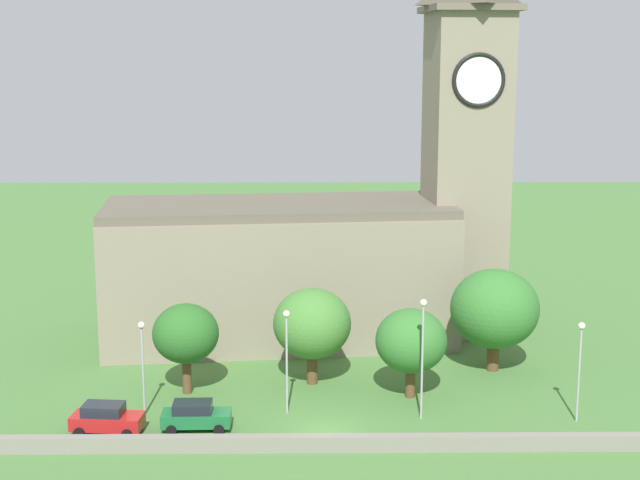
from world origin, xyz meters
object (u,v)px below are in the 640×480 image
(streetlamp_east_end, at_px, (580,355))
(tree_by_tower, at_px, (312,324))
(car_red, at_px, (106,418))
(tree_riverside_east, at_px, (186,334))
(tree_churchyard, at_px, (495,309))
(streetlamp_east_mid, at_px, (423,341))
(streetlamp_central, at_px, (287,345))
(tree_riverside_west, at_px, (411,341))
(streetlamp_west_mid, at_px, (142,352))
(car_green, at_px, (195,416))
(church, at_px, (323,242))

(streetlamp_east_end, height_order, tree_by_tower, tree_by_tower)
(car_red, distance_m, tree_riverside_east, 8.57)
(car_red, distance_m, streetlamp_east_end, 29.46)
(tree_churchyard, bearing_deg, tree_by_tower, -168.73)
(streetlamp_east_mid, relative_size, tree_by_tower, 1.15)
(streetlamp_central, bearing_deg, tree_riverside_east, 151.69)
(tree_churchyard, distance_m, tree_riverside_west, 8.56)
(streetlamp_east_end, bearing_deg, streetlamp_west_mid, 177.08)
(streetlamp_central, relative_size, tree_riverside_west, 1.12)
(car_red, height_order, tree_by_tower, tree_by_tower)
(tree_by_tower, bearing_deg, car_green, -131.54)
(tree_churchyard, xyz_separation_m, tree_by_tower, (-13.24, -2.64, -0.31))
(tree_riverside_east, xyz_separation_m, tree_by_tower, (8.55, 1.81, 0.14))
(car_green, relative_size, streetlamp_west_mid, 0.69)
(car_green, bearing_deg, streetlamp_east_end, 2.49)
(streetlamp_central, height_order, tree_churchyard, tree_churchyard)
(streetlamp_east_end, bearing_deg, car_red, -176.99)
(streetlamp_east_mid, xyz_separation_m, streetlamp_east_end, (9.75, -0.61, -0.77))
(tree_churchyard, bearing_deg, car_green, -152.21)
(church, height_order, car_green, church)
(car_green, bearing_deg, church, 67.53)
(streetlamp_central, distance_m, tree_by_tower, 5.77)
(tree_churchyard, height_order, tree_riverside_west, tree_churchyard)
(streetlamp_east_end, xyz_separation_m, tree_riverside_east, (-25.20, 5.30, -0.18))
(streetlamp_west_mid, distance_m, tree_riverside_west, 17.65)
(church, distance_m, tree_riverside_west, 15.77)
(streetlamp_central, relative_size, tree_churchyard, 0.91)
(car_red, xyz_separation_m, tree_churchyard, (25.81, 11.28, 3.70))
(streetlamp_central, relative_size, tree_riverside_east, 1.10)
(streetlamp_west_mid, relative_size, streetlamp_east_mid, 0.79)
(streetlamp_central, bearing_deg, tree_riverside_west, 18.79)
(streetlamp_central, xyz_separation_m, tree_riverside_west, (8.24, 2.80, -0.66))
(streetlamp_east_mid, height_order, tree_riverside_east, streetlamp_east_mid)
(streetlamp_east_mid, relative_size, tree_riverside_east, 1.25)
(car_red, height_order, streetlamp_east_end, streetlamp_east_end)
(church, xyz_separation_m, streetlamp_east_mid, (6.01, -17.94, -2.68))
(tree_riverside_east, height_order, tree_riverside_west, tree_riverside_east)
(church, height_order, streetlamp_east_end, church)
(car_red, xyz_separation_m, streetlamp_east_end, (29.22, 1.54, 3.43))
(church, xyz_separation_m, tree_riverside_east, (-9.44, -13.25, -3.62))
(church, bearing_deg, tree_by_tower, -94.44)
(tree_by_tower, xyz_separation_m, tree_riverside_west, (6.61, -2.73, -0.41))
(streetlamp_east_end, xyz_separation_m, tree_riverside_west, (-10.04, 4.38, -0.44))
(tree_riverside_west, bearing_deg, church, 111.98)
(tree_by_tower, relative_size, tree_riverside_west, 1.11)
(tree_riverside_west, bearing_deg, car_red, -162.86)
(car_red, distance_m, car_green, 5.38)
(car_red, relative_size, tree_by_tower, 0.66)
(streetlamp_central, distance_m, tree_churchyard, 16.97)
(tree_by_tower, bearing_deg, tree_churchyard, 11.27)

